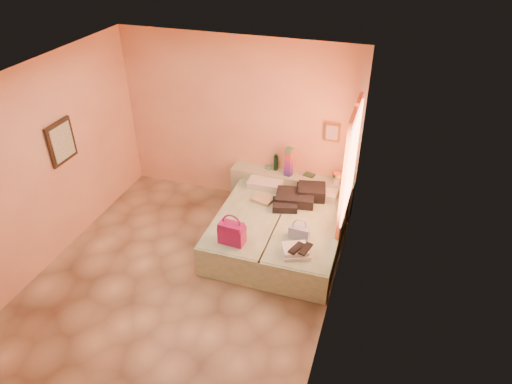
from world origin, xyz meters
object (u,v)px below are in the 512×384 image
headboard_ledge (291,191)px  magenta_handbag (232,233)px  water_bottle (276,162)px  blue_handbag (299,233)px  flower_vase (338,176)px  bed_left (250,227)px  green_book (309,175)px  towel_stack (296,251)px  bed_right (308,238)px

headboard_ledge → magenta_handbag: magenta_handbag is taller
water_bottle → blue_handbag: (0.76, -1.47, -0.20)m
headboard_ledge → flower_vase: (0.75, -0.04, 0.46)m
water_bottle → blue_handbag: water_bottle is taller
bed_left → green_book: 1.35m
bed_left → towel_stack: towel_stack is taller
blue_handbag → green_book: bearing=98.5°
water_bottle → towel_stack: bearing=-66.1°
headboard_ledge → water_bottle: size_ratio=7.43×
bed_right → headboard_ledge: bearing=116.2°
bed_left → green_book: bearing=59.0°
magenta_handbag → bed_left: bearing=93.1°
green_book → flower_vase: 0.50m
headboard_ledge → bed_left: size_ratio=1.02×
headboard_ledge → bed_right: (0.52, -1.05, -0.08)m
water_bottle → magenta_handbag: size_ratio=0.79×
magenta_handbag → headboard_ledge: bearing=81.8°
water_bottle → towel_stack: size_ratio=0.79×
green_book → bed_right: bearing=-61.0°
bed_right → blue_handbag: bearing=-100.8°
bed_right → flower_vase: size_ratio=7.64×
bed_left → water_bottle: (0.08, 1.13, 0.54)m
bed_right → water_bottle: size_ratio=7.24×
bed_left → bed_right: 0.90m
blue_handbag → flower_vase: bearing=79.2°
magenta_handbag → bed_right: bearing=42.5°
headboard_ledge → green_book: green_book is taller
water_bottle → green_book: size_ratio=1.66×
headboard_ledge → towel_stack: bearing=-73.8°
bed_left → water_bottle: size_ratio=7.24×
water_bottle → flower_vase: bearing=-6.2°
bed_left → water_bottle: 1.25m
green_book → blue_handbag: (0.18, -1.45, -0.07)m
water_bottle → towel_stack: (0.81, -1.82, -0.24)m
bed_left → flower_vase: 1.60m
magenta_handbag → towel_stack: 0.90m
green_book → towel_stack: green_book is taller
green_book → magenta_handbag: magenta_handbag is taller
blue_handbag → headboard_ledge: bearing=109.6°
bed_left → green_book: (0.65, 1.11, 0.41)m
green_book → magenta_handbag: 1.95m
bed_right → towel_stack: towel_stack is taller
headboard_ledge → bed_right: size_ratio=1.02×
water_bottle → towel_stack: water_bottle is taller
headboard_ledge → water_bottle: bearing=165.9°
water_bottle → blue_handbag: size_ratio=0.98×
bed_right → green_book: green_book is taller
bed_right → magenta_handbag: magenta_handbag is taller
bed_left → green_book: size_ratio=12.03×
headboard_ledge → water_bottle: water_bottle is taller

